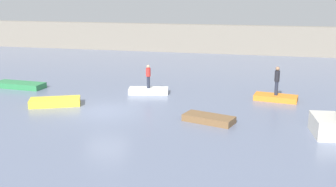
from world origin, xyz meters
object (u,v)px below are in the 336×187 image
(person_red_shirt, at_px, (148,75))
(person_dark_shirt, at_px, (277,79))
(rowboat_green, at_px, (20,85))
(rowboat_yellow, at_px, (55,102))
(rowboat_brown, at_px, (209,119))
(rowboat_orange, at_px, (276,98))
(rowboat_white, at_px, (148,91))

(person_red_shirt, bearing_deg, person_dark_shirt, 0.94)
(rowboat_green, xyz_separation_m, rowboat_yellow, (4.80, -3.68, 0.03))
(rowboat_brown, xyz_separation_m, rowboat_orange, (3.65, 5.39, -0.01))
(rowboat_yellow, bearing_deg, rowboat_green, 119.31)
(rowboat_yellow, height_order, rowboat_white, rowboat_yellow)
(rowboat_white, bearing_deg, person_dark_shirt, -9.99)
(person_dark_shirt, bearing_deg, rowboat_brown, -124.11)
(rowboat_brown, relative_size, person_red_shirt, 1.68)
(rowboat_white, bearing_deg, rowboat_orange, -9.99)
(person_red_shirt, bearing_deg, rowboat_green, -177.03)
(rowboat_yellow, relative_size, person_dark_shirt, 1.62)
(rowboat_brown, distance_m, person_red_shirt, 7.24)
(rowboat_yellow, xyz_separation_m, person_red_shirt, (4.82, 4.18, 1.06))
(rowboat_yellow, distance_m, rowboat_orange, 14.02)
(rowboat_yellow, height_order, rowboat_orange, rowboat_yellow)
(rowboat_yellow, xyz_separation_m, person_dark_shirt, (13.33, 4.32, 1.18))
(rowboat_yellow, xyz_separation_m, rowboat_brown, (9.69, -1.06, -0.05))
(person_dark_shirt, height_order, person_red_shirt, person_dark_shirt)
(person_dark_shirt, xyz_separation_m, person_red_shirt, (-8.51, -0.14, -0.11))
(rowboat_white, distance_m, rowboat_brown, 7.15)
(rowboat_yellow, height_order, rowboat_brown, rowboat_yellow)
(rowboat_white, height_order, rowboat_brown, rowboat_white)
(rowboat_white, relative_size, person_red_shirt, 1.67)
(person_dark_shirt, relative_size, person_red_shirt, 1.15)
(rowboat_white, distance_m, person_dark_shirt, 8.60)
(rowboat_green, relative_size, person_red_shirt, 2.29)
(rowboat_white, xyz_separation_m, rowboat_orange, (8.51, 0.14, -0.02))
(rowboat_white, bearing_deg, rowboat_yellow, -150.00)
(rowboat_yellow, relative_size, rowboat_orange, 1.12)
(rowboat_orange, xyz_separation_m, person_red_shirt, (-8.51, -0.14, 1.11))
(rowboat_yellow, distance_m, rowboat_white, 6.38)
(rowboat_brown, relative_size, person_dark_shirt, 1.46)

